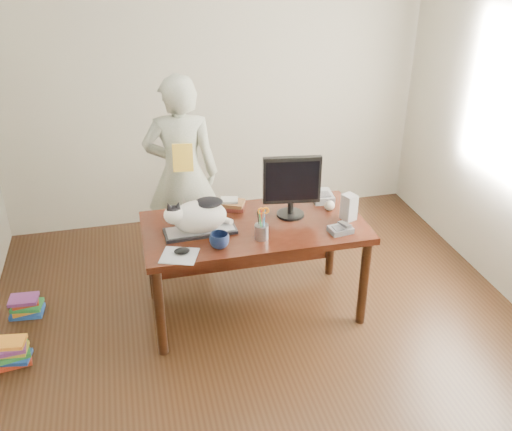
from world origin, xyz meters
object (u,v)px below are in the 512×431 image
object	(u,v)px
monitor	(292,184)
baseball	(330,205)
phone	(341,229)
book_pile_a	(12,352)
coffee_mug	(219,241)
book_stack	(231,204)
cat	(197,215)
person	(182,174)
pen_cup	(262,230)
desk	(252,237)
speaker	(349,207)
calculator	(322,196)
book_pile_b	(26,306)
mouse	(182,251)
keyboard	(200,231)

from	to	relation	value
monitor	baseball	size ratio (longest dim) A/B	6.10
phone	book_pile_a	xyz separation A→B (m)	(-2.32, 0.05, -0.69)
coffee_mug	book_stack	distance (m)	0.57
cat	coffee_mug	bearing A→B (deg)	-66.29
person	book_pile_a	distance (m)	1.84
pen_cup	phone	bearing A→B (deg)	-4.42
desk	coffee_mug	distance (m)	0.49
speaker	book_stack	distance (m)	0.89
calculator	person	xyz separation A→B (m)	(-1.03, 0.55, 0.06)
cat	book_stack	world-z (taller)	cat
book_pile_a	book_pile_b	size ratio (longest dim) A/B	1.05
cat	book_pile_a	world-z (taller)	cat
monitor	speaker	distance (m)	0.45
cat	calculator	world-z (taller)	cat
cat	mouse	world-z (taller)	cat
coffee_mug	baseball	xyz separation A→B (m)	(0.91, 0.34, -0.01)
keyboard	coffee_mug	world-z (taller)	coffee_mug
keyboard	speaker	size ratio (longest dim) A/B	2.63
book_pile_a	keyboard	bearing A→B (deg)	7.37
book_pile_a	coffee_mug	bearing A→B (deg)	-2.07
desk	phone	bearing A→B (deg)	-29.91
cat	pen_cup	distance (m)	0.46
coffee_mug	phone	bearing A→B (deg)	0.31
person	desk	bearing A→B (deg)	127.63
book_pile_b	mouse	bearing A→B (deg)	-28.42
book_pile_a	pen_cup	bearing A→B (deg)	-0.14
mouse	calculator	bearing A→B (deg)	45.17
cat	baseball	world-z (taller)	cat
keyboard	phone	world-z (taller)	phone
mouse	phone	distance (m)	1.12
book_stack	mouse	bearing A→B (deg)	-108.16
baseball	calculator	size ratio (longest dim) A/B	0.36
cat	calculator	bearing A→B (deg)	13.60
monitor	person	size ratio (longest dim) A/B	0.28
person	book_pile_a	size ratio (longest dim) A/B	6.19
keyboard	pen_cup	distance (m)	0.44
phone	calculator	world-z (taller)	phone
pen_cup	coffee_mug	world-z (taller)	pen_cup
book_pile_b	baseball	bearing A→B (deg)	-6.42
baseball	book_stack	world-z (taller)	same
speaker	book_pile_b	world-z (taller)	speaker
keyboard	mouse	xyz separation A→B (m)	(-0.16, -0.25, 0.01)
desk	monitor	world-z (taller)	monitor
book_pile_b	desk	bearing A→B (deg)	-8.97
phone	book_pile_b	xyz separation A→B (m)	(-2.29, 0.60, -0.70)
monitor	book_pile_b	bearing A→B (deg)	-179.95
book_stack	keyboard	bearing A→B (deg)	-112.18
keyboard	pen_cup	size ratio (longest dim) A/B	2.11
book_stack	coffee_mug	bearing A→B (deg)	-89.31
coffee_mug	person	distance (m)	1.08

